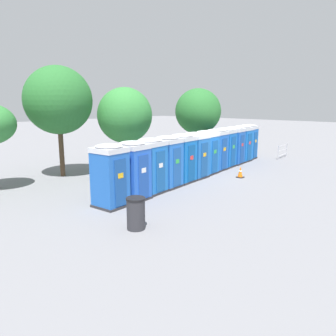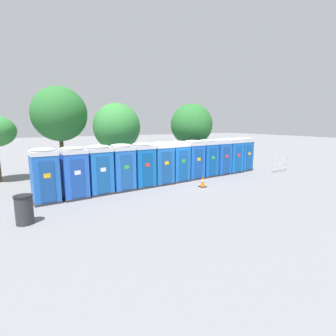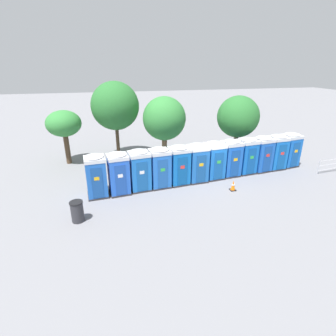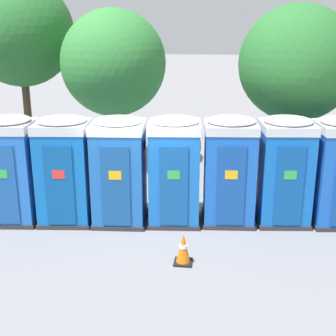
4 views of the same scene
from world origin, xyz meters
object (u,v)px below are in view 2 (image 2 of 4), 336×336
Objects in this scene: portapotty_6 at (178,161)px; trash_can at (24,210)px; portapotty_9 at (220,156)px; street_tree_3 at (59,114)px; portapotty_2 at (99,169)px; portapotty_4 at (142,165)px; portapotty_5 at (161,163)px; portapotty_10 at (233,155)px; street_tree_1 at (192,125)px; portapotty_7 at (193,159)px; event_barrier at (280,164)px; portapotty_11 at (243,154)px; portapotty_8 at (207,158)px; street_tree_0 at (117,127)px; portapotty_3 at (122,167)px; portapotty_0 at (45,175)px; portapotty_1 at (74,172)px; traffic_cone at (203,182)px.

portapotty_6 reaches higher than trash_can.
portapotty_9 is 0.42× the size of street_tree_3.
portapotty_2 and portapotty_6 have the same top height.
portapotty_4 is 1.28m from portapotty_5.
street_tree_3 reaches higher than portapotty_10.
street_tree_1 is at bearing 30.54° from portapotty_4.
portapotty_7 is 7.25m from event_barrier.
portapotty_4 is 1.00× the size of portapotty_11.
portapotty_2 is 6.41m from portapotty_7.
street_tree_0 reaches higher than portapotty_8.
portapotty_3 is 8.97m from portapotty_10.
trash_can is (-11.08, -3.79, -0.74)m from portapotty_8.
portapotty_11 is 9.69m from street_tree_0.
trash_can is (-11.51, -6.37, -2.94)m from street_tree_1.
portapotty_4 is at bearing -59.13° from street_tree_3.
portapotty_0 is at bearing -173.66° from portapotty_5.
street_tree_0 is at bearing 154.21° from event_barrier.
portapotty_5 is 8.05m from street_tree_3.
event_barrier is at bearing -2.36° from portapotty_3.
portapotty_0 is 0.50× the size of street_tree_1.
portapotty_5 is at bearing 5.87° from portapotty_3.
street_tree_1 is (9.32, 3.76, 2.20)m from portapotty_1.
portapotty_0 is at bearing -103.65° from street_tree_3.
portapotty_0 and portapotty_11 have the same top height.
portapotty_0 is at bearing -173.35° from portapotty_3.
portapotty_6 is at bearing 6.95° from portapotty_3.
portapotty_9 is at bearing -71.03° from street_tree_1.
portapotty_0 is at bearing -172.83° from portapotty_11.
portapotty_0 is 1.00× the size of portapotty_8.
portapotty_1 is 1.00× the size of portapotty_11.
portapotty_10 is at bearing -169.36° from portapotty_11.
portapotty_2 is 1.28m from portapotty_3.
portapotty_1 is 1.00× the size of portapotty_4.
trash_can is 1.68× the size of traffic_cone.
portapotty_1 is 6.73m from street_tree_0.
portapotty_9 is 12.98m from trash_can.
portapotty_8 is 2.37× the size of trash_can.
street_tree_3 is at bearing 110.41° from portapotty_3.
portapotty_5 reaches higher than traffic_cone.
portapotty_0 is 1.28m from portapotty_1.
portapotty_7 is 2.57m from traffic_cone.
portapotty_6 is 4.72m from street_tree_1.
portapotty_10 is at bearing 7.31° from portapotty_5.
portapotty_5 is at bearing 175.46° from event_barrier.
portapotty_8 is at bearing -99.42° from street_tree_1.
portapotty_1 is at bearing -127.19° from street_tree_0.
portapotty_2 is 1.24× the size of event_barrier.
portapotty_11 is 2.82m from event_barrier.
portapotty_2 is 5.80m from traffic_cone.
portapotty_0 is 3.97× the size of traffic_cone.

